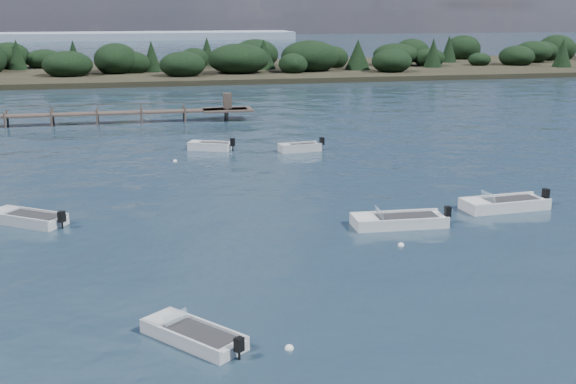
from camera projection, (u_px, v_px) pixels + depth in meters
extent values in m
plane|color=#152532|center=(180.00, 105.00, 84.44)|extent=(400.00, 400.00, 0.00)
cube|color=silver|center=(399.00, 224.00, 38.34)|extent=(5.03, 2.07, 0.72)
cube|color=silver|center=(365.00, 218.00, 37.93)|extent=(1.26, 1.72, 0.14)
cube|color=#252527|center=(406.00, 217.00, 38.32)|extent=(3.43, 1.63, 0.12)
cube|color=silver|center=(404.00, 221.00, 37.41)|extent=(4.95, 0.34, 0.14)
cube|color=silver|center=(394.00, 212.00, 39.06)|extent=(4.95, 0.34, 0.14)
cube|color=black|center=(448.00, 212.00, 38.64)|extent=(0.30, 0.36, 0.57)
cylinder|color=black|center=(447.00, 220.00, 38.76)|extent=(0.11, 0.11, 0.57)
cube|color=silver|center=(379.00, 213.00, 37.99)|extent=(0.22, 1.34, 0.43)
cube|color=#AAB0B2|center=(300.00, 150.00, 57.88)|extent=(3.46, 1.72, 0.78)
cube|color=#AAB0B2|center=(285.00, 145.00, 57.37)|extent=(0.93, 1.28, 0.16)
cube|color=#252527|center=(303.00, 145.00, 57.87)|extent=(2.37, 1.32, 0.13)
cube|color=#AAB0B2|center=(302.00, 145.00, 57.22)|extent=(3.32, 0.53, 0.16)
cube|color=#AAB0B2|center=(297.00, 143.00, 58.31)|extent=(3.32, 0.53, 0.16)
cube|color=black|center=(322.00, 141.00, 58.33)|extent=(0.35, 0.41, 0.61)
cylinder|color=black|center=(322.00, 148.00, 58.47)|extent=(0.12, 0.12, 0.61)
cube|color=silver|center=(210.00, 148.00, 58.41)|extent=(3.63, 2.64, 0.79)
cube|color=silver|center=(195.00, 142.00, 58.56)|extent=(1.24, 1.44, 0.16)
cube|color=#252527|center=(213.00, 144.00, 58.26)|extent=(2.54, 1.94, 0.14)
cube|color=silver|center=(207.00, 144.00, 57.72)|extent=(3.13, 1.53, 0.16)
cube|color=silver|center=(212.00, 141.00, 58.87)|extent=(3.13, 1.53, 0.16)
cube|color=black|center=(233.00, 142.00, 57.85)|extent=(0.45, 0.48, 0.62)
cylinder|color=black|center=(233.00, 149.00, 57.99)|extent=(0.15, 0.15, 0.62)
cube|color=silver|center=(504.00, 207.00, 41.49)|extent=(5.08, 2.25, 0.77)
cube|color=silver|center=(476.00, 202.00, 40.86)|extent=(1.31, 1.77, 0.15)
cube|color=#252527|center=(511.00, 200.00, 41.51)|extent=(3.47, 1.75, 0.13)
cube|color=silver|center=(514.00, 203.00, 40.57)|extent=(4.95, 0.51, 0.15)
cube|color=silver|center=(496.00, 196.00, 42.18)|extent=(4.95, 0.51, 0.15)
cube|color=black|center=(546.00, 194.00, 42.09)|extent=(0.34, 0.40, 0.61)
cylinder|color=black|center=(545.00, 203.00, 42.23)|extent=(0.12, 0.12, 0.61)
cube|color=silver|center=(488.00, 196.00, 41.01)|extent=(0.28, 1.36, 0.46)
cube|color=#AAB0B2|center=(27.00, 221.00, 38.77)|extent=(4.46, 3.85, 0.72)
cube|color=#AAB0B2|center=(3.00, 210.00, 39.30)|extent=(1.70, 1.80, 0.14)
cube|color=#252527|center=(32.00, 216.00, 38.55)|extent=(3.15, 2.78, 0.12)
cube|color=#AAB0B2|center=(16.00, 218.00, 37.99)|extent=(3.57, 2.62, 0.14)
cube|color=#AAB0B2|center=(37.00, 210.00, 39.34)|extent=(3.57, 2.62, 0.14)
cube|color=black|center=(62.00, 217.00, 37.71)|extent=(0.44, 0.45, 0.56)
cylinder|color=black|center=(62.00, 226.00, 37.83)|extent=(0.14, 0.14, 0.56)
cube|color=#AAB0B2|center=(193.00, 339.00, 25.19)|extent=(3.64, 4.02, 0.61)
cube|color=#AAB0B2|center=(164.00, 318.00, 26.02)|extent=(1.63, 1.57, 0.12)
cube|color=#252527|center=(200.00, 334.00, 24.93)|extent=(2.61, 2.85, 0.10)
cube|color=#AAB0B2|center=(179.00, 336.00, 24.59)|extent=(2.58, 3.17, 0.12)
cube|color=#AAB0B2|center=(207.00, 323.00, 25.62)|extent=(2.58, 3.17, 0.12)
cube|color=black|center=(239.00, 344.00, 23.75)|extent=(0.38, 0.37, 0.48)
cylinder|color=black|center=(239.00, 356.00, 23.85)|extent=(0.12, 0.12, 0.48)
cube|color=silver|center=(176.00, 317.00, 25.58)|extent=(0.91, 0.77, 0.36)
sphere|color=white|center=(289.00, 349.00, 24.62)|extent=(0.32, 0.32, 0.32)
sphere|color=white|center=(401.00, 246.00, 35.17)|extent=(0.32, 0.32, 0.32)
sphere|color=white|center=(175.00, 161.00, 54.07)|extent=(0.32, 0.32, 0.32)
cube|color=#4A3E36|center=(228.00, 110.00, 73.65)|extent=(5.00, 3.20, 0.18)
cube|color=#4A3E36|center=(227.00, 101.00, 73.43)|extent=(0.80, 0.80, 1.60)
cylinder|color=#4A3E36|center=(5.00, 124.00, 68.62)|extent=(0.20, 0.20, 2.20)
cylinder|color=#4A3E36|center=(8.00, 121.00, 70.24)|extent=(0.20, 0.20, 2.20)
cylinder|color=#4A3E36|center=(52.00, 122.00, 69.49)|extent=(0.20, 0.20, 2.20)
cylinder|color=#4A3E36|center=(53.00, 120.00, 71.11)|extent=(0.20, 0.20, 2.20)
cylinder|color=#4A3E36|center=(97.00, 121.00, 70.36)|extent=(0.20, 0.20, 2.20)
cylinder|color=#4A3E36|center=(98.00, 118.00, 71.98)|extent=(0.20, 0.20, 2.20)
cylinder|color=#4A3E36|center=(142.00, 120.00, 71.23)|extent=(0.20, 0.20, 2.20)
cylinder|color=#4A3E36|center=(141.00, 117.00, 72.85)|extent=(0.20, 0.20, 2.20)
cylinder|color=#4A3E36|center=(185.00, 118.00, 72.10)|extent=(0.20, 0.20, 2.20)
cylinder|color=#4A3E36|center=(184.00, 116.00, 73.72)|extent=(0.20, 0.20, 2.20)
cylinder|color=#4A3E36|center=(228.00, 117.00, 72.97)|extent=(0.20, 0.20, 2.20)
cylinder|color=#4A3E36|center=(225.00, 114.00, 74.59)|extent=(0.20, 0.20, 2.20)
cube|color=black|center=(307.00, 71.00, 127.38)|extent=(190.00, 40.00, 1.60)
ellipsoid|color=black|center=(307.00, 55.00, 126.68)|extent=(180.50, 36.00, 4.40)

